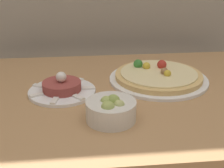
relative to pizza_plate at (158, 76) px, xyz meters
name	(u,v)px	position (x,y,z in m)	size (l,w,h in m)	color
dining_table	(126,122)	(-0.12, -0.07, -0.13)	(1.04, 0.76, 0.72)	#AD7F51
pizza_plate	(158,76)	(0.00, 0.00, 0.00)	(0.34, 0.34, 0.06)	white
tartare_plate	(62,88)	(-0.32, -0.07, 0.00)	(0.21, 0.21, 0.07)	white
small_bowl	(111,110)	(-0.19, -0.26, 0.02)	(0.13, 0.13, 0.07)	silver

